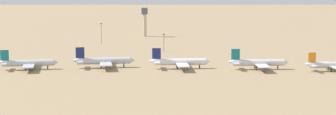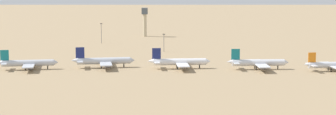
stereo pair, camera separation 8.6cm
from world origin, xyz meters
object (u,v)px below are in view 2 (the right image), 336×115
control_tower (145,19)px  parked_jet_orange_4 (331,65)px  light_pole_west (164,41)px  parked_jet_navy_1 (103,61)px  parked_jet_teal_3 (258,63)px  parked_jet_navy_2 (179,62)px  parked_jet_teal_0 (27,63)px  light_pole_mid (101,32)px

control_tower → parked_jet_orange_4: bearing=-55.8°
control_tower → light_pole_west: bearing=-78.1°
parked_jet_navy_1 → parked_jet_teal_3: parked_jet_navy_1 is taller
parked_jet_teal_3 → control_tower: size_ratio=1.47×
parked_jet_navy_2 → control_tower: (-32.71, 172.08, 11.09)m
parked_jet_teal_0 → parked_jet_navy_2: size_ratio=0.95×
parked_jet_orange_4 → light_pole_west: light_pole_west is taller
parked_jet_navy_2 → parked_jet_orange_4: size_ratio=1.12×
parked_jet_orange_4 → control_tower: (-120.90, 177.65, 11.53)m
parked_jet_teal_0 → light_pole_mid: light_pole_mid is taller
parked_jet_orange_4 → control_tower: bearing=114.2°
parked_jet_teal_3 → parked_jet_navy_1: bearing=173.5°
parked_jet_navy_2 → parked_jet_orange_4: 88.37m
parked_jet_navy_1 → parked_jet_navy_2: size_ratio=1.01×
parked_jet_navy_1 → control_tower: bearing=75.6°
control_tower → parked_jet_teal_0: bearing=-107.5°
control_tower → light_pole_west: (20.75, -98.23, -7.62)m
parked_jet_teal_0 → control_tower: bearing=61.9°
parked_jet_teal_3 → parked_jet_orange_4: (41.98, -4.45, -0.37)m
parked_jet_teal_3 → light_pole_west: bearing=123.2°
parked_jet_navy_1 → control_tower: size_ratio=1.51×
parked_jet_teal_0 → parked_jet_navy_1: (43.50, 8.29, 0.23)m
parked_jet_teal_3 → control_tower: (-78.91, 173.21, 11.16)m
parked_jet_teal_3 → light_pole_mid: bearing=127.4°
parked_jet_navy_1 → light_pole_mid: bearing=88.6°
parked_jet_navy_1 → light_pole_mid: 120.74m
parked_jet_navy_2 → control_tower: control_tower is taller
parked_jet_teal_0 → light_pole_mid: bearing=68.2°
parked_jet_orange_4 → control_tower: 215.20m
light_pole_west → light_pole_mid: size_ratio=0.80×
parked_jet_navy_2 → light_pole_west: 74.89m
control_tower → parked_jet_teal_3: bearing=-65.5°
parked_jet_navy_1 → control_tower: (12.75, 170.16, 11.05)m
light_pole_west → parked_jet_orange_4: bearing=-38.4°
parked_jet_navy_1 → parked_jet_teal_3: 91.72m
parked_jet_teal_0 → control_tower: control_tower is taller
parked_jet_navy_2 → light_pole_mid: (-63.69, 121.16, 5.11)m
parked_jet_navy_2 → control_tower: bearing=94.3°
parked_jet_teal_0 → light_pole_west: bearing=35.6°
parked_jet_navy_1 → parked_jet_teal_3: size_ratio=1.02×
parked_jet_teal_0 → light_pole_mid: 130.12m
parked_jet_navy_1 → light_pole_mid: light_pole_mid is taller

